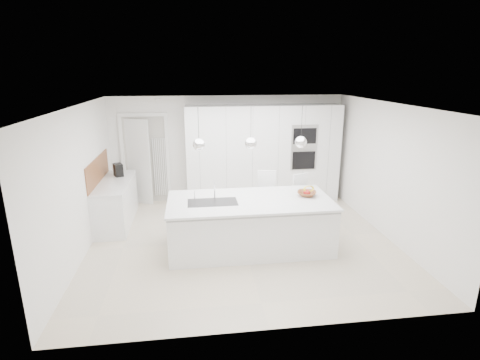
{
  "coord_description": "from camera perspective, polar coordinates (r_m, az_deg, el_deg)",
  "views": [
    {
      "loc": [
        -0.87,
        -6.3,
        3.05
      ],
      "look_at": [
        0.0,
        0.3,
        1.1
      ],
      "focal_mm": 28.0,
      "sensor_mm": 36.0,
      "label": 1
    }
  ],
  "objects": [
    {
      "name": "radiator",
      "position": [
        9.07,
        -12.09,
        1.91
      ],
      "size": [
        0.32,
        0.04,
        1.4
      ],
      "primitive_type": null,
      "color": "white",
      "rests_on": "floor"
    },
    {
      "name": "tall_cabinets",
      "position": [
        8.87,
        3.53,
        3.93
      ],
      "size": [
        3.6,
        0.6,
        2.3
      ],
      "primitive_type": "cube",
      "color": "white",
      "rests_on": "floor"
    },
    {
      "name": "island_base",
      "position": [
        6.62,
        1.55,
        -7.0
      ],
      "size": [
        2.8,
        1.2,
        0.86
      ],
      "primitive_type": "cube",
      "color": "white",
      "rests_on": "floor"
    },
    {
      "name": "bar_stool_right",
      "position": [
        7.54,
        9.34,
        -3.35
      ],
      "size": [
        0.49,
        0.58,
        1.08
      ],
      "primitive_type": null,
      "rotation": [
        0.0,
        0.0,
        0.3
      ],
      "color": "white",
      "rests_on": "floor"
    },
    {
      "name": "espresso_machine",
      "position": [
        8.33,
        -18.07,
        1.48
      ],
      "size": [
        0.25,
        0.29,
        0.26
      ],
      "primitive_type": "cube",
      "rotation": [
        0.0,
        0.0,
        0.43
      ],
      "color": "black",
      "rests_on": "left_worktop"
    },
    {
      "name": "island_worktop",
      "position": [
        6.5,
        1.51,
        -3.18
      ],
      "size": [
        2.84,
        1.4,
        0.04
      ],
      "primitive_type": "cube",
      "color": "white",
      "rests_on": "island_base"
    },
    {
      "name": "island_sink",
      "position": [
        6.41,
        -4.19,
        -4.08
      ],
      "size": [
        0.84,
        0.44,
        0.18
      ],
      "primitive_type": null,
      "color": "#3F3F42",
      "rests_on": "island_worktop"
    },
    {
      "name": "doorway_frame",
      "position": [
        9.07,
        -14.17,
        2.92
      ],
      "size": [
        1.11,
        0.08,
        2.13
      ],
      "primitive_type": null,
      "color": "white",
      "rests_on": "floor"
    },
    {
      "name": "oven_stack",
      "position": [
        8.75,
        9.76,
        4.89
      ],
      "size": [
        0.62,
        0.04,
        1.05
      ],
      "primitive_type": null,
      "color": "#A5A5A8",
      "rests_on": "tall_cabinets"
    },
    {
      "name": "apple_b",
      "position": [
        6.8,
        10.15,
        -1.76
      ],
      "size": [
        0.08,
        0.08,
        0.08
      ],
      "primitive_type": "sphere",
      "color": "red",
      "rests_on": "fruit_bowl"
    },
    {
      "name": "apple_a",
      "position": [
        6.74,
        10.32,
        -1.94
      ],
      "size": [
        0.08,
        0.08,
        0.08
      ],
      "primitive_type": "sphere",
      "color": "red",
      "rests_on": "fruit_bowl"
    },
    {
      "name": "wall_back",
      "position": [
        9.03,
        -1.83,
        4.81
      ],
      "size": [
        5.5,
        0.0,
        5.5
      ],
      "primitive_type": "plane",
      "rotation": [
        1.57,
        0.0,
        0.0
      ],
      "color": "white",
      "rests_on": "ground"
    },
    {
      "name": "fruit_bowl",
      "position": [
        6.78,
        10.13,
        -2.06
      ],
      "size": [
        0.43,
        0.43,
        0.08
      ],
      "primitive_type": "imported",
      "rotation": [
        0.0,
        0.0,
        -0.38
      ],
      "color": "brown",
      "rests_on": "island_worktop"
    },
    {
      "name": "left_base_cabinets",
      "position": [
        8.1,
        -18.35,
        -3.41
      ],
      "size": [
        0.6,
        1.8,
        0.86
      ],
      "primitive_type": "cube",
      "color": "white",
      "rests_on": "floor"
    },
    {
      "name": "oak_backsplash",
      "position": [
        7.96,
        -20.85,
        1.43
      ],
      "size": [
        0.02,
        1.8,
        0.5
      ],
      "primitive_type": "cube",
      "color": "brown",
      "rests_on": "wall_left"
    },
    {
      "name": "ceiling",
      "position": [
        6.38,
        0.36,
        11.38
      ],
      "size": [
        5.5,
        5.5,
        0.0
      ],
      "primitive_type": "plane",
      "rotation": [
        3.14,
        0.0,
        0.0
      ],
      "color": "white",
      "rests_on": "wall_back"
    },
    {
      "name": "bar_stool_left",
      "position": [
        7.42,
        4.25,
        -3.2
      ],
      "size": [
        0.48,
        0.59,
        1.15
      ],
      "primitive_type": null,
      "rotation": [
        0.0,
        0.0,
        -0.19
      ],
      "color": "white",
      "rests_on": "floor"
    },
    {
      "name": "floor",
      "position": [
        7.05,
        0.32,
        -9.29
      ],
      "size": [
        5.5,
        5.5,
        0.0
      ],
      "primitive_type": "plane",
      "color": "beige",
      "rests_on": "ground"
    },
    {
      "name": "pendant_mid",
      "position": [
        6.19,
        1.65,
        5.6
      ],
      "size": [
        0.2,
        0.2,
        0.2
      ],
      "primitive_type": "sphere",
      "color": "white",
      "rests_on": "ceiling"
    },
    {
      "name": "pendant_right",
      "position": [
        6.38,
        9.25,
        5.72
      ],
      "size": [
        0.2,
        0.2,
        0.2
      ],
      "primitive_type": "sphere",
      "color": "white",
      "rests_on": "ceiling"
    },
    {
      "name": "wall_left",
      "position": [
        6.82,
        -23.21,
        -0.34
      ],
      "size": [
        0.0,
        5.0,
        5.0
      ],
      "primitive_type": "plane",
      "rotation": [
        1.57,
        0.0,
        1.57
      ],
      "color": "white",
      "rests_on": "ground"
    },
    {
      "name": "left_worktop",
      "position": [
        7.97,
        -18.64,
        -0.36
      ],
      "size": [
        0.62,
        1.82,
        0.04
      ],
      "primitive_type": "cube",
      "color": "white",
      "rests_on": "left_base_cabinets"
    },
    {
      "name": "apple_c",
      "position": [
        6.75,
        9.94,
        -1.87
      ],
      "size": [
        0.08,
        0.08,
        0.08
      ],
      "primitive_type": "sphere",
      "color": "red",
      "rests_on": "fruit_bowl"
    },
    {
      "name": "banana_bunch",
      "position": [
        6.78,
        10.43,
        -1.34
      ],
      "size": [
        0.25,
        0.18,
        0.23
      ],
      "primitive_type": "torus",
      "rotation": [
        1.22,
        0.0,
        0.35
      ],
      "color": "yellow",
      "rests_on": "fruit_bowl"
    },
    {
      "name": "pendant_left",
      "position": [
        6.11,
        -6.28,
        5.38
      ],
      "size": [
        0.2,
        0.2,
        0.2
      ],
      "primitive_type": "sphere",
      "color": "white",
      "rests_on": "ceiling"
    },
    {
      "name": "hallway_door",
      "position": [
        9.06,
        -15.77,
        2.65
      ],
      "size": [
        0.76,
        0.38,
        2.0
      ],
      "primitive_type": "cube",
      "rotation": [
        0.0,
        0.0,
        -0.44
      ],
      "color": "white",
      "rests_on": "floor"
    },
    {
      "name": "island_tap",
      "position": [
        6.53,
        -3.9,
        -1.56
      ],
      "size": [
        0.02,
        0.02,
        0.3
      ],
      "primitive_type": "cylinder",
      "color": "white",
      "rests_on": "island_worktop"
    }
  ]
}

